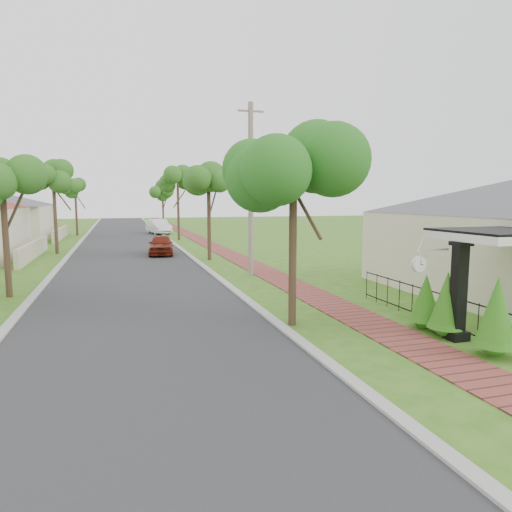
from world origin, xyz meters
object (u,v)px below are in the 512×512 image
parked_car_white (159,227)px  porch_post (458,297)px  station_clock (421,263)px  near_tree (293,171)px  parked_car_red (161,245)px  utility_pole (251,189)px

parked_car_white → porch_post: bearing=-94.7°
parked_car_white → station_clock: (3.29, -38.08, 1.19)m
porch_post → parked_car_white: size_ratio=0.55×
porch_post → near_tree: bearing=144.5°
parked_car_red → parked_car_white: size_ratio=0.81×
parked_car_white → station_clock: 38.24m
parked_car_red → station_clock: station_clock is taller
parked_car_red → station_clock: 20.54m
utility_pole → station_clock: utility_pole is taller
porch_post → station_clock: size_ratio=2.38×
parked_car_red → station_clock: bearing=-70.4°
parked_car_white → near_tree: near_tree is taller
near_tree → parked_car_white: bearing=91.0°
parked_car_white → utility_pole: (1.90, -27.48, 3.25)m
utility_pole → station_clock: 10.89m
station_clock → parked_car_red: bearing=103.2°
porch_post → parked_car_white: bearing=96.2°
utility_pole → station_clock: size_ratio=7.45×
porch_post → parked_car_red: size_ratio=0.67×
near_tree → parked_car_red: bearing=96.5°
porch_post → station_clock: porch_post is taller
porch_post → parked_car_red: bearing=105.3°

